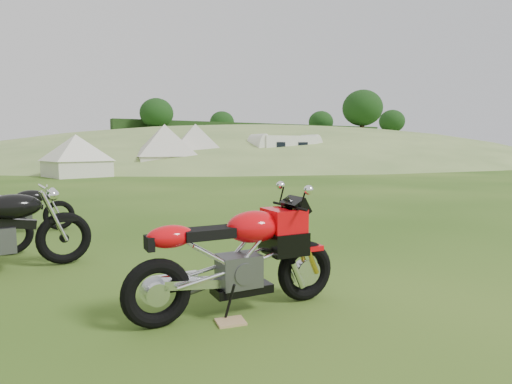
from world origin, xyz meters
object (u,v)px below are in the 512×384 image
tent_mid (165,149)px  tent_left (76,154)px  vintage_moto_c (21,208)px  caravan (285,153)px  tent_right (196,148)px  sport_motorcycle (237,250)px  plywood_board (231,322)px

tent_mid → tent_left: bearing=-154.8°
vintage_moto_c → caravan: size_ratio=0.34×
tent_right → caravan: size_ratio=0.67×
tent_right → vintage_moto_c: bearing=-105.3°
sport_motorcycle → tent_right: bearing=72.5°
tent_right → sport_motorcycle: bearing=-95.6°
sport_motorcycle → vintage_moto_c: size_ratio=1.17×
tent_right → caravan: tent_right is taller
sport_motorcycle → tent_mid: tent_mid is taller
plywood_board → tent_mid: (6.47, 21.42, 1.36)m
plywood_board → tent_right: bearing=68.5°
vintage_moto_c → tent_right: size_ratio=0.51×
sport_motorcycle → caravan: caravan is taller
tent_mid → tent_right: (2.17, 0.57, 0.03)m
sport_motorcycle → tent_right: size_ratio=0.59×
vintage_moto_c → tent_right: (10.04, 16.77, 0.97)m
sport_motorcycle → caravan: 24.46m
caravan → plywood_board: bearing=-122.5°
sport_motorcycle → tent_left: bearing=90.1°
sport_motorcycle → vintage_moto_c: sport_motorcycle is taller
tent_left → tent_right: size_ratio=0.82×
tent_left → sport_motorcycle: bearing=-107.0°
plywood_board → tent_left: bearing=85.9°
caravan → sport_motorcycle: bearing=-122.5°
sport_motorcycle → tent_mid: 22.17m
sport_motorcycle → vintage_moto_c: 5.28m
sport_motorcycle → plywood_board: sport_motorcycle is taller
plywood_board → tent_mid: size_ratio=0.08×
tent_mid → caravan: size_ratio=0.66×
plywood_board → tent_right: 23.67m
vintage_moto_c → tent_left: 15.01m
vintage_moto_c → tent_mid: 18.04m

